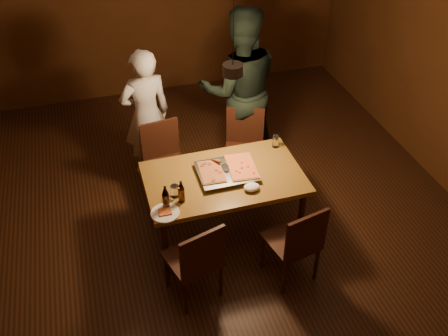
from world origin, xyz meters
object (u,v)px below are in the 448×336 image
object	(u,v)px
beer_bottle_a	(166,197)
beer_bottle_b	(181,192)
chair_far_right	(244,141)
pizza_tray	(227,172)
plate_slice	(165,213)
diner_dark	(240,89)
chair_near_left	(197,257)
pendant_lamp	(233,69)
dining_table	(224,182)
diner_white	(146,115)
chair_near_right	(298,239)
chair_far_left	(164,154)

from	to	relation	value
beer_bottle_a	beer_bottle_b	world-z (taller)	beer_bottle_a
chair_far_right	beer_bottle_a	size ratio (longest dim) A/B	2.29
pizza_tray	plate_slice	bearing A→B (deg)	-149.36
pizza_tray	diner_dark	size ratio (longest dim) A/B	0.29
chair_near_left	pendant_lamp	xyz separation A→B (m)	(0.59, 0.92, 1.22)
dining_table	pendant_lamp	bearing A→B (deg)	54.89
dining_table	beer_bottle_b	distance (m)	0.55
diner_dark	chair_far_right	bearing A→B (deg)	88.50
diner_white	pendant_lamp	bearing A→B (deg)	112.05
chair_far_right	chair_near_left	xyz separation A→B (m)	(-0.92, -1.51, 0.00)
chair_near_right	pendant_lamp	distance (m)	1.59
dining_table	chair_near_right	bearing A→B (deg)	-59.72
beer_bottle_b	chair_near_right	bearing A→B (deg)	-30.52
dining_table	chair_far_left	world-z (taller)	chair_far_left
beer_bottle_a	diner_white	size ratio (longest dim) A/B	0.15
chair_far_left	beer_bottle_a	size ratio (longest dim) A/B	2.03
chair_far_right	chair_near_right	distance (m)	1.56
chair_far_left	diner_dark	xyz separation A→B (m)	(0.98, 0.39, 0.43)
dining_table	chair_near_left	world-z (taller)	chair_near_left
beer_bottle_b	pendant_lamp	distance (m)	1.16
chair_near_right	pendant_lamp	xyz separation A→B (m)	(-0.31, 0.96, 1.22)
chair_near_left	diner_white	size ratio (longest dim) A/B	0.33
dining_table	chair_far_right	size ratio (longest dim) A/B	2.73
chair_far_left	beer_bottle_a	world-z (taller)	beer_bottle_a
chair_far_left	chair_near_right	bearing A→B (deg)	112.67
beer_bottle_a	beer_bottle_b	distance (m)	0.15
dining_table	pendant_lamp	world-z (taller)	pendant_lamp
chair_far_right	beer_bottle_a	distance (m)	1.55
chair_far_right	pendant_lamp	xyz separation A→B (m)	(-0.33, -0.60, 1.22)
chair_far_right	pendant_lamp	bearing A→B (deg)	83.17
chair_far_right	beer_bottle_b	bearing A→B (deg)	70.06
pizza_tray	diner_white	xyz separation A→B (m)	(-0.57, 1.22, 0.01)
chair_near_left	pendant_lamp	world-z (taller)	pendant_lamp
chair_near_left	chair_near_right	distance (m)	0.90
dining_table	pendant_lamp	size ratio (longest dim) A/B	1.36
pizza_tray	chair_near_left	bearing A→B (deg)	-121.51
chair_far_right	chair_near_right	size ratio (longest dim) A/B	1.10
chair_near_left	pizza_tray	distance (m)	0.92
chair_far_right	plate_slice	bearing A→B (deg)	68.23
chair_far_left	pendant_lamp	world-z (taller)	pendant_lamp
chair_near_right	plate_slice	xyz separation A→B (m)	(-1.09, 0.42, 0.22)
pizza_tray	beer_bottle_b	bearing A→B (deg)	-151.17
plate_slice	diner_white	xyz separation A→B (m)	(0.11, 1.59, 0.02)
pizza_tray	beer_bottle_b	size ratio (longest dim) A/B	2.41
chair_far_left	chair_near_right	world-z (taller)	same
diner_dark	pendant_lamp	size ratio (longest dim) A/B	1.75
beer_bottle_a	diner_dark	distance (m)	1.86
dining_table	chair_near_left	size ratio (longest dim) A/B	2.88
dining_table	chair_far_right	world-z (taller)	chair_far_right
pizza_tray	pendant_lamp	world-z (taller)	pendant_lamp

